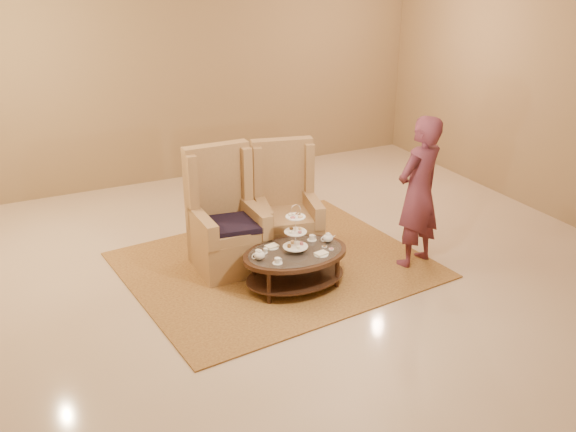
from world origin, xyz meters
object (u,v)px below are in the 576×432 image
armchair_left (226,228)px  person (419,193)px  tea_table (295,258)px  armchair_right (286,216)px

armchair_left → person: bearing=-24.9°
armchair_left → tea_table: bearing=-59.8°
armchair_left → person: size_ratio=0.79×
armchair_left → person: 2.23m
armchair_left → armchair_right: (0.79, 0.05, -0.02)m
person → armchair_right: bearing=-54.5°
armchair_right → person: 1.60m
armchair_right → person: size_ratio=0.76×
tea_table → armchair_left: armchair_left is taller
armchair_right → tea_table: bearing=-96.1°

